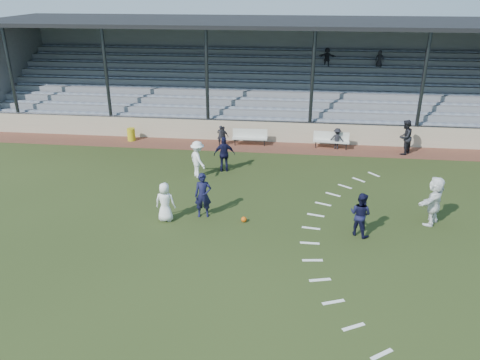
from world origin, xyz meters
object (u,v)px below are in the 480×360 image
(trash_bin, at_px, (131,134))
(player_white_lead, at_px, (165,202))
(player_navy_lead, at_px, (203,195))
(bench_left, at_px, (250,136))
(football, at_px, (244,219))
(bench_right, at_px, (331,139))
(official, at_px, (405,137))

(trash_bin, xyz_separation_m, player_white_lead, (4.70, -9.62, 0.41))
(player_white_lead, height_order, player_navy_lead, player_navy_lead)
(bench_left, relative_size, player_white_lead, 1.26)
(football, height_order, player_white_lead, player_white_lead)
(bench_left, xyz_separation_m, player_navy_lead, (-0.98, -9.07, 0.34))
(bench_right, distance_m, trash_bin, 11.71)
(official, bearing_deg, football, -5.67)
(trash_bin, bearing_deg, bench_left, -0.12)
(player_white_lead, bearing_deg, bench_left, -103.56)
(player_white_lead, height_order, official, official)
(football, relative_size, official, 0.12)
(trash_bin, relative_size, player_navy_lead, 0.40)
(bench_right, bearing_deg, bench_left, -174.68)
(player_navy_lead, bearing_deg, bench_left, 73.22)
(bench_right, bearing_deg, player_navy_lead, -116.34)
(trash_bin, distance_m, player_white_lead, 10.71)
(bench_left, distance_m, bench_right, 4.62)
(bench_right, xyz_separation_m, official, (3.89, -0.50, 0.39))
(bench_right, xyz_separation_m, player_navy_lead, (-5.60, -9.07, 0.34))
(bench_right, bearing_deg, trash_bin, -174.71)
(player_white_lead, bearing_deg, trash_bin, -63.54)
(player_white_lead, relative_size, player_navy_lead, 0.86)
(football, height_order, official, official)
(official, bearing_deg, bench_right, -61.65)
(bench_left, height_order, bench_right, same)
(bench_right, distance_m, player_white_lead, 11.89)
(bench_left, bearing_deg, player_white_lead, -105.77)
(player_white_lead, distance_m, player_navy_lead, 1.52)
(bench_left, xyz_separation_m, trash_bin, (-7.09, 0.01, -0.19))
(football, distance_m, official, 11.86)
(official, bearing_deg, trash_bin, -56.21)
(bench_right, distance_m, football, 10.18)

